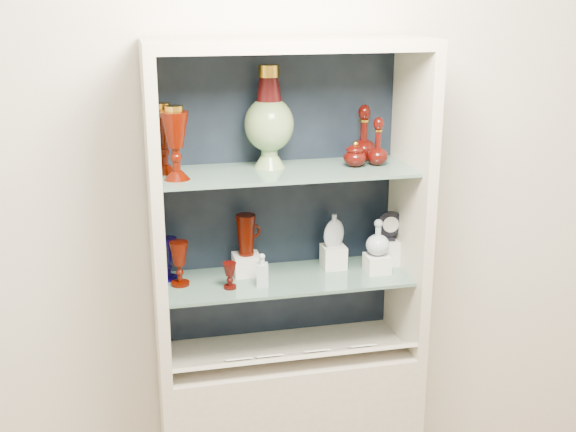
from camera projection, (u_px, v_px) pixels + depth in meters
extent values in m
cube|color=silver|center=(276.00, 176.00, 2.84)|extent=(3.50, 0.02, 2.80)
cube|color=black|center=(277.00, 196.00, 2.83)|extent=(0.98, 0.02, 1.15)
cube|color=#BFB5A2|center=(156.00, 218.00, 2.55)|extent=(0.04, 0.40, 1.15)
cube|color=#BFB5A2|center=(410.00, 202.00, 2.76)|extent=(0.04, 0.40, 1.15)
cube|color=#BFB5A2|center=(288.00, 44.00, 2.48)|extent=(1.00, 0.40, 0.04)
cube|color=slate|center=(287.00, 278.00, 2.76)|extent=(0.92, 0.34, 0.01)
cube|color=slate|center=(287.00, 172.00, 2.63)|extent=(0.92, 0.34, 0.01)
cube|color=#BFB5A2|center=(294.00, 356.00, 2.71)|extent=(0.92, 0.17, 0.09)
cube|color=white|center=(361.00, 346.00, 2.76)|extent=(0.10, 0.06, 0.03)
cube|color=white|center=(316.00, 350.00, 2.72)|extent=(0.10, 0.06, 0.03)
cube|color=white|center=(238.00, 359.00, 2.66)|extent=(0.10, 0.06, 0.03)
cube|color=white|center=(269.00, 356.00, 2.69)|extent=(0.10, 0.06, 0.03)
cube|color=silver|center=(246.00, 264.00, 2.77)|extent=(0.10, 0.10, 0.08)
cube|color=silver|center=(333.00, 257.00, 2.84)|extent=(0.09, 0.09, 0.09)
cube|color=silver|center=(377.00, 263.00, 2.79)|extent=(0.09, 0.09, 0.07)
cube|color=silver|center=(389.00, 252.00, 2.87)|extent=(0.08, 0.08, 0.10)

